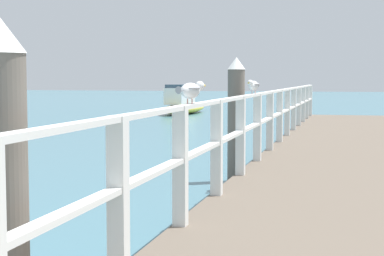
{
  "coord_description": "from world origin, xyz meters",
  "views": [
    {
      "loc": [
        0.06,
        -0.02,
        1.72
      ],
      "look_at": [
        -2.45,
        9.8,
        0.92
      ],
      "focal_mm": 59.84,
      "sensor_mm": 36.0,
      "label": 1
    }
  ],
  "objects_px": {
    "seagull_background": "(253,85)",
    "dock_piling_far": "(236,119)",
    "seagull_foreground": "(191,90)",
    "boat_4": "(182,104)",
    "dock_piling_near": "(3,200)"
  },
  "relations": [
    {
      "from": "seagull_background",
      "to": "dock_piling_far",
      "type": "bearing_deg",
      "value": -51.36
    },
    {
      "from": "seagull_foreground",
      "to": "seagull_background",
      "type": "height_order",
      "value": "same"
    },
    {
      "from": "seagull_background",
      "to": "boat_4",
      "type": "relative_size",
      "value": 0.1
    },
    {
      "from": "dock_piling_far",
      "to": "seagull_foreground",
      "type": "relative_size",
      "value": 4.38
    },
    {
      "from": "dock_piling_near",
      "to": "boat_4",
      "type": "height_order",
      "value": "dock_piling_near"
    },
    {
      "from": "dock_piling_near",
      "to": "seagull_foreground",
      "type": "xyz_separation_m",
      "value": [
        0.38,
        2.71,
        0.57
      ]
    },
    {
      "from": "seagull_foreground",
      "to": "boat_4",
      "type": "height_order",
      "value": "seagull_foreground"
    },
    {
      "from": "seagull_foreground",
      "to": "seagull_background",
      "type": "distance_m",
      "value": 3.85
    },
    {
      "from": "boat_4",
      "to": "dock_piling_far",
      "type": "bearing_deg",
      "value": 112.6
    },
    {
      "from": "dock_piling_near",
      "to": "seagull_background",
      "type": "height_order",
      "value": "dock_piling_near"
    },
    {
      "from": "seagull_background",
      "to": "boat_4",
      "type": "bearing_deg",
      "value": -64.04
    },
    {
      "from": "dock_piling_far",
      "to": "seagull_background",
      "type": "height_order",
      "value": "dock_piling_far"
    },
    {
      "from": "dock_piling_near",
      "to": "boat_4",
      "type": "relative_size",
      "value": 0.42
    },
    {
      "from": "dock_piling_near",
      "to": "dock_piling_far",
      "type": "height_order",
      "value": "same"
    },
    {
      "from": "seagull_foreground",
      "to": "boat_4",
      "type": "distance_m",
      "value": 24.19
    }
  ]
}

